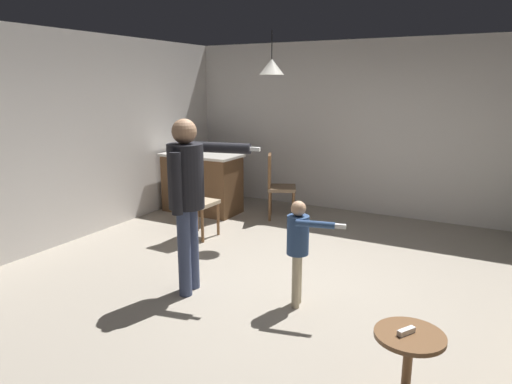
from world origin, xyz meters
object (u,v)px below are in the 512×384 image
(dining_chair_by_counter, at_px, (196,199))
(dining_chair_near_wall, at_px, (277,184))
(spare_remote_on_table, at_px, (406,331))
(side_table_by_couch, at_px, (408,361))
(person_adult, at_px, (188,188))
(kitchen_counter, at_px, (202,183))
(person_child, at_px, (299,242))

(dining_chair_by_counter, relative_size, dining_chair_near_wall, 1.00)
(spare_remote_on_table, bearing_deg, side_table_by_couch, 33.94)
(side_table_by_couch, height_order, person_adult, person_adult)
(kitchen_counter, bearing_deg, side_table_by_couch, -40.14)
(kitchen_counter, distance_m, dining_chair_near_wall, 1.25)
(kitchen_counter, distance_m, person_child, 3.52)
(person_adult, xyz_separation_m, person_child, (1.06, 0.24, -0.44))
(person_adult, relative_size, dining_chair_near_wall, 1.73)
(person_adult, height_order, spare_remote_on_table, person_adult)
(side_table_by_couch, height_order, dining_chair_by_counter, dining_chair_by_counter)
(side_table_by_couch, xyz_separation_m, person_child, (-1.17, 0.96, 0.30))
(person_child, xyz_separation_m, dining_chair_by_counter, (-1.98, 1.14, -0.09))
(dining_chair_by_counter, relative_size, spare_remote_on_table, 7.69)
(side_table_by_couch, bearing_deg, dining_chair_near_wall, 126.90)
(kitchen_counter, height_order, dining_chair_near_wall, dining_chair_near_wall)
(person_adult, height_order, dining_chair_near_wall, person_adult)
(side_table_by_couch, bearing_deg, spare_remote_on_table, -146.06)
(person_adult, xyz_separation_m, spare_remote_on_table, (2.21, -0.74, -0.53))
(kitchen_counter, relative_size, person_child, 1.24)
(dining_chair_near_wall, bearing_deg, spare_remote_on_table, 11.77)
(kitchen_counter, height_order, person_adult, person_adult)
(kitchen_counter, distance_m, side_table_by_couch, 5.03)
(dining_chair_by_counter, xyz_separation_m, dining_chair_near_wall, (0.53, 1.38, 0.00))
(dining_chair_by_counter, bearing_deg, dining_chair_near_wall, 70.52)
(person_adult, distance_m, person_child, 1.17)
(dining_chair_by_counter, bearing_deg, person_child, -28.30)
(dining_chair_near_wall, bearing_deg, kitchen_counter, -103.46)
(kitchen_counter, xyz_separation_m, dining_chair_near_wall, (1.22, 0.25, 0.07))
(dining_chair_by_counter, xyz_separation_m, spare_remote_on_table, (3.13, -2.12, -0.01))
(side_table_by_couch, distance_m, dining_chair_by_counter, 3.79)
(side_table_by_couch, relative_size, person_adult, 0.30)
(kitchen_counter, height_order, side_table_by_couch, kitchen_counter)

